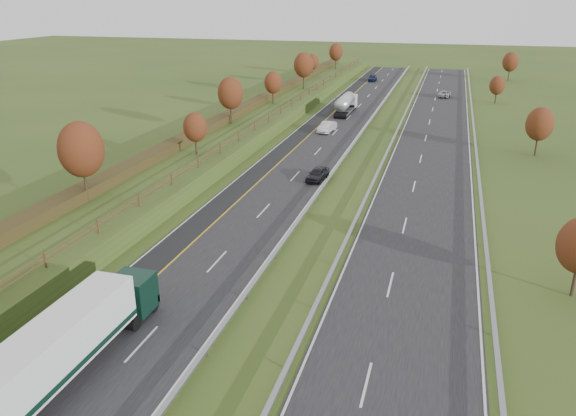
{
  "coord_description": "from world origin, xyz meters",
  "views": [
    {
      "loc": [
        18.16,
        -14.9,
        20.28
      ],
      "look_at": [
        4.99,
        30.92,
        2.2
      ],
      "focal_mm": 35.0,
      "sensor_mm": 36.0,
      "label": 1
    }
  ],
  "objects_px": {
    "car_dark_near": "(318,174)",
    "box_lorry": "(63,346)",
    "car_small_far": "(373,78)",
    "car_silver_mid": "(327,127)",
    "car_oncoming": "(444,94)",
    "road_tanker": "(346,103)"
  },
  "relations": [
    {
      "from": "car_dark_near",
      "to": "car_silver_mid",
      "type": "height_order",
      "value": "car_silver_mid"
    },
    {
      "from": "road_tanker",
      "to": "car_oncoming",
      "type": "xyz_separation_m",
      "value": [
        17.0,
        23.17,
        -1.13
      ]
    },
    {
      "from": "car_small_far",
      "to": "car_oncoming",
      "type": "xyz_separation_m",
      "value": [
        18.1,
        -19.74,
        -0.04
      ]
    },
    {
      "from": "road_tanker",
      "to": "car_dark_near",
      "type": "bearing_deg",
      "value": -84.06
    },
    {
      "from": "box_lorry",
      "to": "road_tanker",
      "type": "height_order",
      "value": "box_lorry"
    },
    {
      "from": "box_lorry",
      "to": "car_small_far",
      "type": "relative_size",
      "value": 3.21
    },
    {
      "from": "car_silver_mid",
      "to": "box_lorry",
      "type": "bearing_deg",
      "value": -82.99
    },
    {
      "from": "road_tanker",
      "to": "car_small_far",
      "type": "relative_size",
      "value": 2.21
    },
    {
      "from": "car_dark_near",
      "to": "car_small_far",
      "type": "distance_m",
      "value": 83.49
    },
    {
      "from": "car_dark_near",
      "to": "box_lorry",
      "type": "bearing_deg",
      "value": -90.42
    },
    {
      "from": "car_silver_mid",
      "to": "car_dark_near",
      "type": "bearing_deg",
      "value": -72.47
    },
    {
      "from": "car_silver_mid",
      "to": "car_oncoming",
      "type": "distance_m",
      "value": 42.51
    },
    {
      "from": "car_oncoming",
      "to": "box_lorry",
      "type": "bearing_deg",
      "value": 86.28
    },
    {
      "from": "road_tanker",
      "to": "car_oncoming",
      "type": "relative_size",
      "value": 2.24
    },
    {
      "from": "car_small_far",
      "to": "car_oncoming",
      "type": "height_order",
      "value": "car_small_far"
    },
    {
      "from": "box_lorry",
      "to": "road_tanker",
      "type": "bearing_deg",
      "value": 89.39
    },
    {
      "from": "box_lorry",
      "to": "car_small_far",
      "type": "xyz_separation_m",
      "value": [
        -0.25,
        122.86,
        -1.55
      ]
    },
    {
      "from": "car_small_far",
      "to": "car_silver_mid",
      "type": "bearing_deg",
      "value": -93.07
    },
    {
      "from": "car_silver_mid",
      "to": "car_small_far",
      "type": "bearing_deg",
      "value": 98.75
    },
    {
      "from": "car_oncoming",
      "to": "car_small_far",
      "type": "bearing_deg",
      "value": -41.37
    },
    {
      "from": "box_lorry",
      "to": "car_silver_mid",
      "type": "distance_m",
      "value": 64.2
    },
    {
      "from": "car_silver_mid",
      "to": "road_tanker",
      "type": "bearing_deg",
      "value": 97.51
    }
  ]
}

